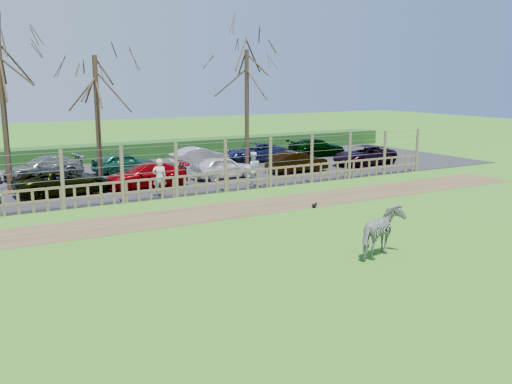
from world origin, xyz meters
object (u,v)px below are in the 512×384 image
tree_mid (96,88)px  car_2 (63,182)px  car_4 (223,167)px  tree_right (247,80)px  car_11 (200,157)px  visitor_a (159,177)px  car_9 (44,167)px  car_13 (317,147)px  tree_left (0,72)px  car_3 (146,175)px  car_6 (364,155)px  visitor_b (253,169)px  zebra (383,232)px  car_10 (123,162)px  car_5 (297,162)px  car_12 (254,153)px  crow (314,205)px

tree_mid → car_2: bearing=-134.7°
car_4 → tree_mid: bearing=67.5°
tree_right → car_11: bearing=142.1°
tree_mid → car_11: size_ratio=1.87×
visitor_a → car_9: size_ratio=0.42×
tree_right → car_13: 8.52m
tree_left → visitor_a: tree_left is taller
visitor_a → car_9: visitor_a is taller
car_13 → tree_right: bearing=115.2°
visitor_a → car_3: (0.20, 2.45, -0.26)m
tree_left → car_6: bearing=-3.1°
car_13 → car_4: bearing=123.6°
tree_left → tree_right: bearing=6.3°
visitor_b → car_13: visitor_b is taller
tree_right → car_4: (-2.93, -2.64, -4.60)m
zebra → car_11: zebra is taller
visitor_b → car_11: (0.39, 7.28, -0.26)m
car_3 → car_9: 6.49m
car_10 → car_4: bearing=-145.1°
tree_mid → car_5: tree_mid is taller
car_3 → visitor_b: bearing=65.6°
tree_mid → car_11: bearing=19.1°
car_3 → car_9: bearing=-139.5°
tree_right → car_6: size_ratio=1.70×
tree_mid → tree_right: size_ratio=0.93×
visitor_a → car_12: bearing=-123.8°
car_5 → car_11: same height
tree_right → car_9: tree_right is taller
car_2 → car_6: size_ratio=1.00×
car_9 → car_11: 9.03m
visitor_b → car_6: (9.67, 2.86, -0.26)m
zebra → car_5: bearing=-48.8°
car_9 → car_13: bearing=82.5°
car_11 → zebra: bearing=168.1°
car_4 → car_11: size_ratio=0.97×
zebra → car_11: (2.65, 19.18, -0.12)m
car_12 → car_13: size_ratio=1.04×
zebra → car_10: (-2.08, 19.28, -0.12)m
zebra → car_11: 19.37m
zebra → car_6: bearing=-63.0°
tree_mid → car_5: bearing=-12.6°
visitor_a → car_4: size_ratio=0.49×
tree_left → car_13: tree_left is taller
zebra → car_10: 19.39m
tree_mid → visitor_b: tree_mid is taller
visitor_b → car_4: size_ratio=0.49×
tree_mid → car_4: bearing=-19.4°
zebra → car_2: 15.82m
crow → tree_mid: bearing=120.7°
tree_left → car_9: 6.53m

